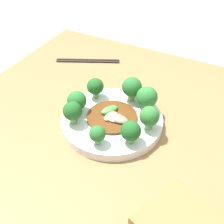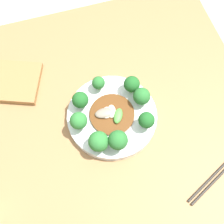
# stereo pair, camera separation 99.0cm
# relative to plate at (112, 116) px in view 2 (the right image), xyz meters

# --- Properties ---
(ground_plane) EXTENTS (8.00, 8.00, 0.00)m
(ground_plane) POSITION_rel_plate_xyz_m (-0.02, 0.01, -0.74)
(ground_plane) COLOR #B7B2A8
(table) EXTENTS (0.94, 0.90, 0.73)m
(table) POSITION_rel_plate_xyz_m (-0.02, 0.01, -0.37)
(table) COLOR olive
(table) RESTS_ON ground_plane
(plate) EXTENTS (0.27, 0.27, 0.02)m
(plate) POSITION_rel_plate_xyz_m (0.00, 0.00, 0.00)
(plate) COLOR silver
(plate) RESTS_ON table
(broccoli_southeast) EXTENTS (0.05, 0.05, 0.06)m
(broccoli_southeast) POSITION_rel_plate_xyz_m (0.08, -0.06, 0.05)
(broccoli_southeast) COLOR #7AAD5B
(broccoli_southeast) RESTS_ON plate
(broccoli_northeast) EXTENTS (0.05, 0.05, 0.06)m
(broccoli_northeast) POSITION_rel_plate_xyz_m (0.08, 0.06, 0.05)
(broccoli_northeast) COLOR #7AAD5B
(broccoli_northeast) RESTS_ON plate
(broccoli_south) EXTENTS (0.06, 0.06, 0.07)m
(broccoli_south) POSITION_rel_plate_xyz_m (-0.01, -0.10, 0.05)
(broccoli_south) COLOR #70A356
(broccoli_south) RESTS_ON plate
(broccoli_west) EXTENTS (0.05, 0.05, 0.07)m
(broccoli_west) POSITION_rel_plate_xyz_m (-0.10, -0.01, 0.05)
(broccoli_west) COLOR #7AAD5B
(broccoli_west) RESTS_ON plate
(broccoli_northwest) EXTENTS (0.05, 0.05, 0.06)m
(broccoli_northwest) POSITION_rel_plate_xyz_m (-0.08, 0.06, 0.05)
(broccoli_northwest) COLOR #89B76B
(broccoli_northwest) RESTS_ON plate
(broccoli_southwest) EXTENTS (0.06, 0.06, 0.07)m
(broccoli_southwest) POSITION_rel_plate_xyz_m (-0.06, -0.08, 0.05)
(broccoli_southwest) COLOR #89B76B
(broccoli_southwest) RESTS_ON plate
(broccoli_east) EXTENTS (0.05, 0.05, 0.06)m
(broccoli_east) POSITION_rel_plate_xyz_m (0.10, 0.02, 0.05)
(broccoli_east) COLOR #7AAD5B
(broccoli_east) RESTS_ON plate
(broccoli_north) EXTENTS (0.04, 0.04, 0.05)m
(broccoli_north) POSITION_rel_plate_xyz_m (-0.01, 0.10, 0.04)
(broccoli_north) COLOR #7AAD5B
(broccoli_north) RESTS_ON plate
(stirfry_center) EXTENTS (0.13, 0.13, 0.02)m
(stirfry_center) POSITION_rel_plate_xyz_m (-0.00, 0.00, 0.02)
(stirfry_center) COLOR #5B3314
(stirfry_center) RESTS_ON plate
(chopsticks) EXTENTS (0.21, 0.11, 0.01)m
(chopsticks) POSITION_rel_plate_xyz_m (0.23, -0.26, -0.01)
(chopsticks) COLOR #2D2823
(chopsticks) RESTS_ON table
(cutting_board) EXTENTS (0.28, 0.23, 0.02)m
(cutting_board) POSITION_rel_plate_xyz_m (-0.31, 0.22, -0.00)
(cutting_board) COLOR olive
(cutting_board) RESTS_ON table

